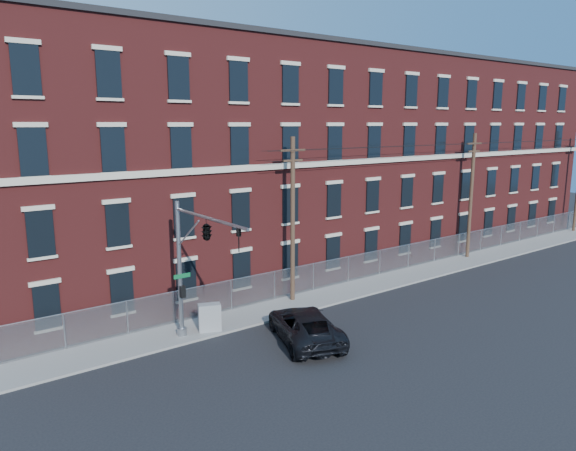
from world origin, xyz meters
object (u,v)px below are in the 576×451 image
(traffic_signal_mast, at_px, (200,244))
(utility_cabinet, at_px, (210,317))
(utility_pole_near, at_px, (293,217))
(pickup_truck, at_px, (305,326))

(traffic_signal_mast, relative_size, utility_cabinet, 4.81)
(utility_pole_near, bearing_deg, traffic_signal_mast, -156.86)
(utility_cabinet, bearing_deg, utility_pole_near, 33.01)
(traffic_signal_mast, height_order, utility_cabinet, traffic_signal_mast)
(traffic_signal_mast, bearing_deg, pickup_truck, -21.12)
(utility_pole_near, xyz_separation_m, pickup_truck, (-3.21, -5.27, -4.52))
(pickup_truck, xyz_separation_m, utility_cabinet, (-3.34, 3.87, 0.03))
(traffic_signal_mast, height_order, pickup_truck, traffic_signal_mast)
(traffic_signal_mast, bearing_deg, utility_pole_near, 23.14)
(traffic_signal_mast, bearing_deg, utility_cabinet, 54.20)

